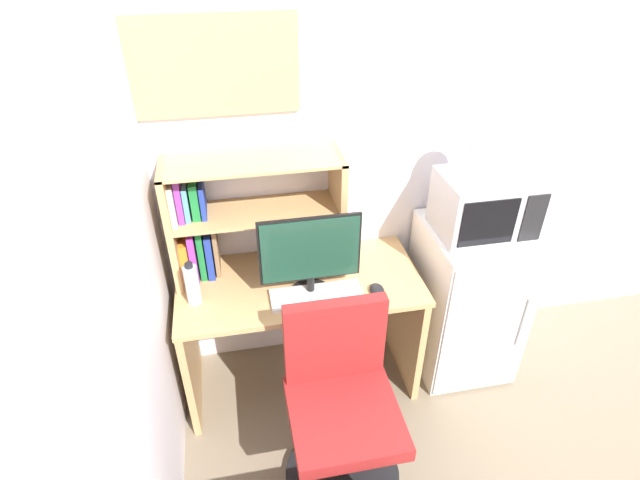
# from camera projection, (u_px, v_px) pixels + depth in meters

# --- Properties ---
(wall_back) EXTENTS (6.40, 0.04, 2.60)m
(wall_back) POSITION_uv_depth(u_px,v_px,m) (538.00, 129.00, 2.65)
(wall_back) COLOR silver
(wall_back) RESTS_ON ground_plane
(desk) EXTENTS (1.21, 0.59, 0.73)m
(desk) POSITION_uv_depth(u_px,v_px,m) (300.00, 313.00, 2.62)
(desk) COLOR tan
(desk) RESTS_ON ground_plane
(hutch_bookshelf) EXTENTS (0.83, 0.29, 0.61)m
(hutch_bookshelf) POSITION_uv_depth(u_px,v_px,m) (230.00, 216.00, 2.41)
(hutch_bookshelf) COLOR tan
(hutch_bookshelf) RESTS_ON desk
(monitor) EXTENTS (0.48, 0.19, 0.42)m
(monitor) POSITION_uv_depth(u_px,v_px,m) (310.00, 254.00, 2.29)
(monitor) COLOR black
(monitor) RESTS_ON desk
(keyboard) EXTENTS (0.44, 0.16, 0.02)m
(keyboard) POSITION_uv_depth(u_px,v_px,m) (317.00, 296.00, 2.39)
(keyboard) COLOR silver
(keyboard) RESTS_ON desk
(computer_mouse) EXTENTS (0.07, 0.10, 0.03)m
(computer_mouse) POSITION_uv_depth(u_px,v_px,m) (377.00, 290.00, 2.42)
(computer_mouse) COLOR black
(computer_mouse) RESTS_ON desk
(water_bottle) EXTENTS (0.07, 0.07, 0.22)m
(water_bottle) POSITION_uv_depth(u_px,v_px,m) (192.00, 284.00, 2.31)
(water_bottle) COLOR silver
(water_bottle) RESTS_ON desk
(mini_fridge) EXTENTS (0.51, 0.56, 0.90)m
(mini_fridge) POSITION_uv_depth(u_px,v_px,m) (465.00, 298.00, 2.81)
(mini_fridge) COLOR white
(mini_fridge) RESTS_ON ground_plane
(microwave) EXTENTS (0.46, 0.34, 0.31)m
(microwave) POSITION_uv_depth(u_px,v_px,m) (485.00, 204.00, 2.47)
(microwave) COLOR #ADADB2
(microwave) RESTS_ON mini_fridge
(desk_fan) EXTENTS (0.19, 0.11, 0.29)m
(desk_fan) POSITION_uv_depth(u_px,v_px,m) (489.00, 144.00, 2.28)
(desk_fan) COLOR silver
(desk_fan) RESTS_ON microwave
(desk_chair) EXTENTS (0.54, 0.54, 0.92)m
(desk_chair) POSITION_uv_depth(u_px,v_px,m) (341.00, 414.00, 2.24)
(desk_chair) COLOR black
(desk_chair) RESTS_ON ground_plane
(wall_corkboard) EXTENTS (0.80, 0.02, 0.43)m
(wall_corkboard) POSITION_uv_depth(u_px,v_px,m) (206.00, 67.00, 2.12)
(wall_corkboard) COLOR tan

